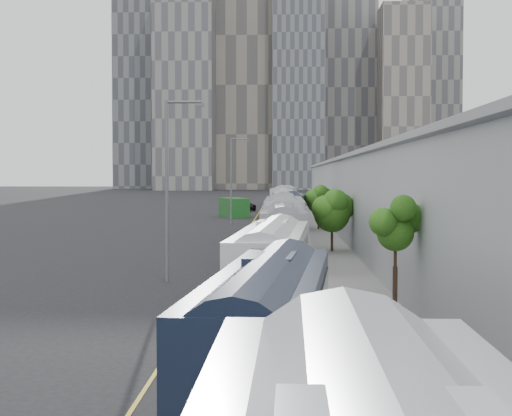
{
  "coord_description": "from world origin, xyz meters",
  "views": [
    {
      "loc": [
        2.03,
        2.53,
        5.49
      ],
      "look_at": [
        -0.03,
        62.69,
        3.0
      ],
      "focal_mm": 55.0,
      "sensor_mm": 36.0,
      "label": 1
    }
  ],
  "objects_px": {
    "shipping_container": "(234,208)",
    "street_lamp_near": "(170,178)",
    "bus_7": "(289,206)",
    "bus_10": "(283,197)",
    "bus_5": "(288,217)",
    "suv": "(245,207)",
    "bus_3": "(283,240)",
    "bus_4": "(284,225)",
    "bus_8": "(284,201)",
    "bus_9": "(282,200)",
    "bus_2": "(272,275)",
    "bus_6": "(286,211)",
    "street_lamp_far": "(233,175)",
    "bus_1": "(269,347)"
  },
  "relations": [
    {
      "from": "shipping_container",
      "to": "street_lamp_near",
      "type": "bearing_deg",
      "value": -107.61
    },
    {
      "from": "bus_7",
      "to": "bus_10",
      "type": "xyz_separation_m",
      "value": [
        -0.79,
        42.56,
        -0.02
      ]
    },
    {
      "from": "bus_5",
      "to": "suv",
      "type": "bearing_deg",
      "value": 101.92
    },
    {
      "from": "bus_3",
      "to": "bus_4",
      "type": "bearing_deg",
      "value": 88.8
    },
    {
      "from": "bus_7",
      "to": "bus_8",
      "type": "height_order",
      "value": "bus_8"
    },
    {
      "from": "bus_7",
      "to": "bus_10",
      "type": "distance_m",
      "value": 42.57
    },
    {
      "from": "bus_5",
      "to": "bus_4",
      "type": "bearing_deg",
      "value": -87.31
    },
    {
      "from": "street_lamp_near",
      "to": "shipping_container",
      "type": "xyz_separation_m",
      "value": [
        -0.73,
        63.44,
        -4.1
      ]
    },
    {
      "from": "bus_5",
      "to": "bus_9",
      "type": "bearing_deg",
      "value": 94.87
    },
    {
      "from": "bus_2",
      "to": "bus_9",
      "type": "height_order",
      "value": "bus_2"
    },
    {
      "from": "bus_9",
      "to": "bus_10",
      "type": "relative_size",
      "value": 0.96
    },
    {
      "from": "bus_2",
      "to": "street_lamp_near",
      "type": "height_order",
      "value": "street_lamp_near"
    },
    {
      "from": "bus_7",
      "to": "shipping_container",
      "type": "distance_m",
      "value": 8.02
    },
    {
      "from": "bus_3",
      "to": "bus_9",
      "type": "xyz_separation_m",
      "value": [
        -0.11,
        82.02,
        -0.12
      ]
    },
    {
      "from": "bus_5",
      "to": "bus_2",
      "type": "bearing_deg",
      "value": -86.92
    },
    {
      "from": "bus_5",
      "to": "shipping_container",
      "type": "distance_m",
      "value": 31.58
    },
    {
      "from": "bus_2",
      "to": "bus_3",
      "type": "height_order",
      "value": "bus_3"
    },
    {
      "from": "bus_5",
      "to": "bus_7",
      "type": "relative_size",
      "value": 1.07
    },
    {
      "from": "bus_6",
      "to": "bus_7",
      "type": "relative_size",
      "value": 1.07
    },
    {
      "from": "bus_10",
      "to": "street_lamp_far",
      "type": "distance_m",
      "value": 54.75
    },
    {
      "from": "bus_1",
      "to": "shipping_container",
      "type": "height_order",
      "value": "bus_1"
    },
    {
      "from": "bus_1",
      "to": "bus_2",
      "type": "relative_size",
      "value": 0.97
    },
    {
      "from": "bus_7",
      "to": "suv",
      "type": "relative_size",
      "value": 2.55
    },
    {
      "from": "bus_3",
      "to": "bus_6",
      "type": "relative_size",
      "value": 0.96
    },
    {
      "from": "street_lamp_near",
      "to": "street_lamp_far",
      "type": "relative_size",
      "value": 0.96
    },
    {
      "from": "bus_9",
      "to": "suv",
      "type": "xyz_separation_m",
      "value": [
        -5.76,
        -9.6,
        -0.79
      ]
    },
    {
      "from": "bus_5",
      "to": "bus_10",
      "type": "height_order",
      "value": "bus_5"
    },
    {
      "from": "street_lamp_far",
      "to": "bus_3",
      "type": "bearing_deg",
      "value": -82.07
    },
    {
      "from": "bus_9",
      "to": "bus_2",
      "type": "bearing_deg",
      "value": -91.13
    },
    {
      "from": "bus_1",
      "to": "bus_6",
      "type": "bearing_deg",
      "value": 94.31
    },
    {
      "from": "bus_2",
      "to": "suv",
      "type": "bearing_deg",
      "value": 96.87
    },
    {
      "from": "bus_6",
      "to": "shipping_container",
      "type": "height_order",
      "value": "bus_6"
    },
    {
      "from": "bus_8",
      "to": "bus_3",
      "type": "bearing_deg",
      "value": -84.4
    },
    {
      "from": "bus_4",
      "to": "bus_8",
      "type": "bearing_deg",
      "value": 89.82
    },
    {
      "from": "bus_1",
      "to": "street_lamp_near",
      "type": "bearing_deg",
      "value": 108.99
    },
    {
      "from": "shipping_container",
      "to": "street_lamp_far",
      "type": "bearing_deg",
      "value": -105.2
    },
    {
      "from": "bus_4",
      "to": "bus_8",
      "type": "relative_size",
      "value": 1.01
    },
    {
      "from": "street_lamp_near",
      "to": "bus_9",
      "type": "bearing_deg",
      "value": 86.39
    },
    {
      "from": "shipping_container",
      "to": "suv",
      "type": "height_order",
      "value": "shipping_container"
    },
    {
      "from": "bus_7",
      "to": "bus_8",
      "type": "distance_m",
      "value": 16.13
    },
    {
      "from": "bus_4",
      "to": "street_lamp_far",
      "type": "distance_m",
      "value": 29.45
    },
    {
      "from": "bus_8",
      "to": "shipping_container",
      "type": "bearing_deg",
      "value": -112.15
    },
    {
      "from": "bus_2",
      "to": "bus_3",
      "type": "bearing_deg",
      "value": 91.91
    },
    {
      "from": "shipping_container",
      "to": "suv",
      "type": "bearing_deg",
      "value": 69.59
    },
    {
      "from": "bus_4",
      "to": "bus_7",
      "type": "height_order",
      "value": "bus_4"
    },
    {
      "from": "bus_7",
      "to": "street_lamp_near",
      "type": "distance_m",
      "value": 60.43
    },
    {
      "from": "bus_5",
      "to": "bus_8",
      "type": "height_order",
      "value": "bus_8"
    },
    {
      "from": "bus_8",
      "to": "bus_10",
      "type": "relative_size",
      "value": 1.1
    },
    {
      "from": "bus_3",
      "to": "street_lamp_far",
      "type": "height_order",
      "value": "street_lamp_far"
    },
    {
      "from": "bus_4",
      "to": "street_lamp_far",
      "type": "xyz_separation_m",
      "value": [
        -5.77,
        28.62,
        3.84
      ]
    }
  ]
}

